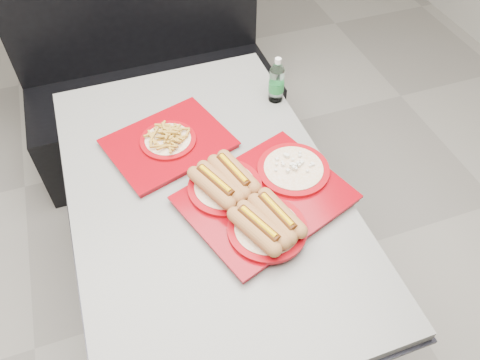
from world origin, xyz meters
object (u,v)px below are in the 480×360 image
object	(u,v)px
booth_bench	(151,84)
water_bottle	(277,82)
diner_table	(207,217)
tray_near	(260,196)
tray_far	(168,141)

from	to	relation	value
booth_bench	water_bottle	distance (m)	0.94
diner_table	tray_near	distance (m)	0.29
tray_far	water_bottle	size ratio (longest dim) A/B	2.56
tray_far	diner_table	bearing A→B (deg)	-74.86
diner_table	water_bottle	bearing A→B (deg)	41.58
water_bottle	tray_near	bearing A→B (deg)	-117.64
tray_near	water_bottle	xyz separation A→B (m)	(0.26, 0.49, 0.04)
booth_bench	tray_far	size ratio (longest dim) A/B	2.70
tray_near	water_bottle	distance (m)	0.55
water_bottle	booth_bench	bearing A→B (deg)	119.36
booth_bench	tray_near	bearing A→B (deg)	-82.80
booth_bench	tray_near	distance (m)	1.29
tray_near	tray_far	world-z (taller)	tray_near
diner_table	water_bottle	xyz separation A→B (m)	(0.41, 0.36, 0.25)
diner_table	tray_near	bearing A→B (deg)	-39.19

